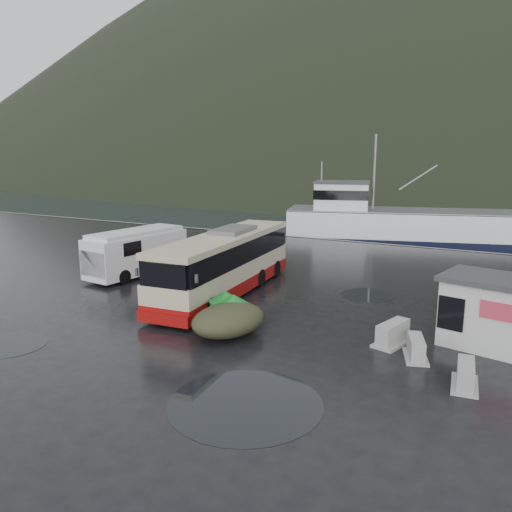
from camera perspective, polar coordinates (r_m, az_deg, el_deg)
The scene contains 14 objects.
ground at distance 22.04m, azimuth -3.68°, elevation -6.44°, with size 160.00×160.00×0.00m, color black.
harbor_water at distance 128.48m, azimuth 23.10°, elevation 7.71°, with size 300.00×180.00×0.02m, color black.
quay_edge at distance 39.99m, azimuth 11.45°, elevation 1.59°, with size 160.00×0.60×1.50m, color #999993.
coach_bus at distance 24.94m, azimuth -3.48°, elevation -4.27°, with size 2.86×11.31×3.19m, color #C3B893, non-canonical shape.
white_van at distance 29.40m, azimuth -13.34°, elevation -2.11°, with size 2.15×6.26×2.62m, color white, non-canonical shape.
waste_bin_left at distance 20.73m, azimuth -3.49°, elevation -7.63°, with size 0.98×0.98×1.36m, color #157925, non-canonical shape.
waste_bin_right at distance 20.01m, azimuth -2.54°, elevation -8.34°, with size 1.02×1.02×1.42m, color #157925, non-canonical shape.
dome_tent at distance 19.39m, azimuth -3.14°, elevation -9.02°, with size 2.23×3.13×1.23m, color #343721, non-canonical shape.
ticket_kiosk at distance 20.15m, azimuth 24.90°, elevation -9.33°, with size 3.31×2.51×2.59m, color silver, non-canonical shape.
jersey_barrier_a at distance 18.18m, azimuth 17.74°, elevation -11.04°, with size 0.74×1.47×0.74m, color #999993, non-canonical shape.
jersey_barrier_b at distance 19.16m, azimuth 15.28°, elevation -9.70°, with size 0.84×1.69×0.84m, color #999993, non-canonical shape.
jersey_barrier_c at distance 16.64m, azimuth 22.71°, elevation -13.59°, with size 0.75×1.50×0.75m, color #999993, non-canonical shape.
fishing_trawler at distance 47.21m, azimuth 16.53°, elevation 2.86°, with size 24.54×5.39×9.82m, color white, non-canonical shape.
puddles at distance 17.32m, azimuth -3.05°, elevation -11.61°, with size 13.17×15.80×0.01m.
Camera 1 is at (11.01, -17.83, 6.85)m, focal length 35.00 mm.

